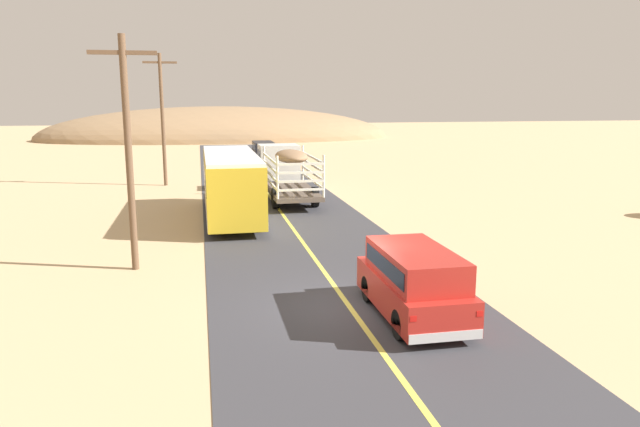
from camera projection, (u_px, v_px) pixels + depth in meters
name	position (u px, v px, depth m)	size (l,w,h in m)	color
ground_plane	(349.00, 307.00, 17.04)	(240.00, 240.00, 0.00)	tan
road_surface	(349.00, 306.00, 17.04)	(8.00, 120.00, 0.02)	#38383D
road_centre_line	(349.00, 306.00, 17.04)	(0.16, 117.60, 0.00)	#D8CC4C
suv_near	(414.00, 280.00, 15.98)	(1.90, 4.62, 1.93)	#B2261E
livestock_truck	(283.00, 166.00, 36.27)	(2.53, 9.70, 3.02)	silver
bus	(231.00, 184.00, 29.15)	(2.54, 10.00, 3.21)	gold
car_far	(263.00, 151.00, 53.90)	(1.90, 4.62, 1.93)	black
power_pole_near	(128.00, 147.00, 19.96)	(2.20, 0.24, 7.96)	brown
power_pole_mid	(162.00, 116.00, 39.60)	(2.20, 0.24, 8.77)	brown
distant_hill	(218.00, 139.00, 86.09)	(50.44, 22.28, 9.25)	#957553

